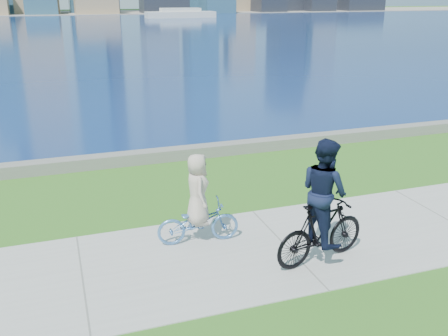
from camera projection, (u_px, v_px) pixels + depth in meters
The scene contains 8 objects.
ground at pixel (83, 280), 8.94m from camera, with size 320.00×320.00×0.00m, color #2B621A.
concrete_path at pixel (83, 280), 8.94m from camera, with size 80.00×3.50×0.02m, color #A5A5A0.
seawall at pixel (67, 165), 14.41m from camera, with size 90.00×0.50×0.35m, color slate.
bay_water at pixel (47, 28), 73.17m from camera, with size 320.00×131.00×0.01m, color navy.
far_shore at pixel (45, 13), 124.88m from camera, with size 320.00×30.00×0.12m, color gray.
ferry_far at pixel (180, 14), 102.78m from camera, with size 14.26×4.07×1.94m.
cyclist_woman at pixel (198, 210), 10.06m from camera, with size 0.75×1.73×1.90m.
cyclist_man at pixel (322, 212), 9.24m from camera, with size 0.97×2.10×2.43m.
Camera 1 is at (-0.12, -8.17, 4.87)m, focal length 40.00 mm.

